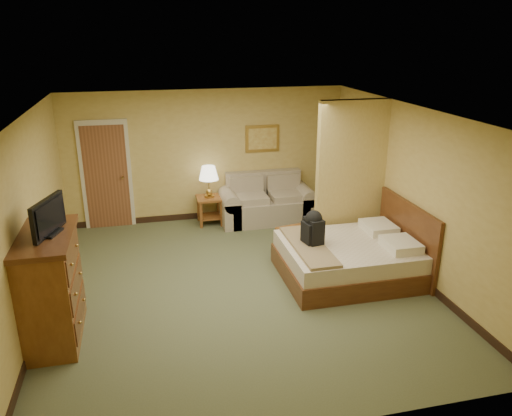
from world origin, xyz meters
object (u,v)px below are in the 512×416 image
object	(u,v)px
loveseat	(267,206)
coffee_table	(303,238)
dresser	(50,287)
bed	(353,258)

from	to	relation	value
loveseat	coffee_table	distance (m)	1.80
dresser	bed	bearing A→B (deg)	9.30
coffee_table	dresser	bearing A→B (deg)	-157.10
coffee_table	loveseat	bearing A→B (deg)	95.43
loveseat	dresser	size ratio (longest dim) A/B	1.35
dresser	bed	size ratio (longest dim) A/B	0.67
loveseat	bed	xyz separation A→B (m)	(0.70, -2.68, 0.00)
dresser	bed	world-z (taller)	dresser
loveseat	dresser	distance (m)	4.95
loveseat	bed	size ratio (longest dim) A/B	0.91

